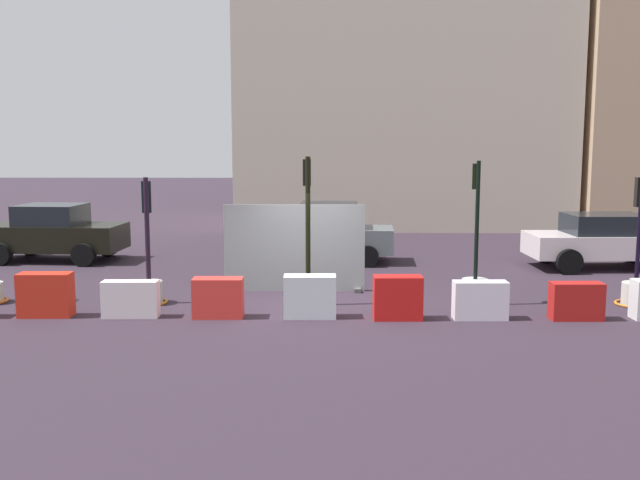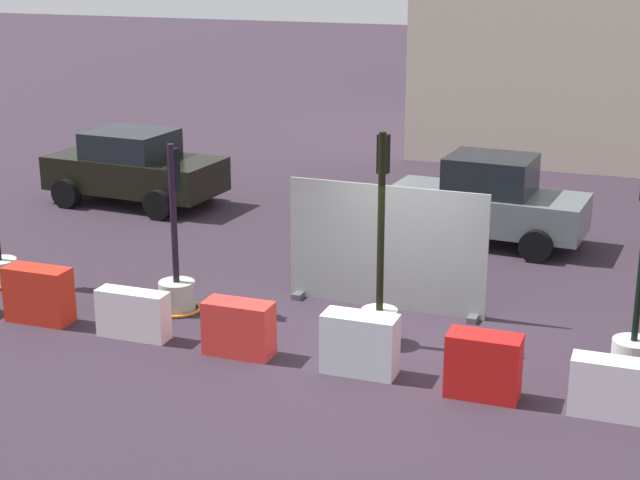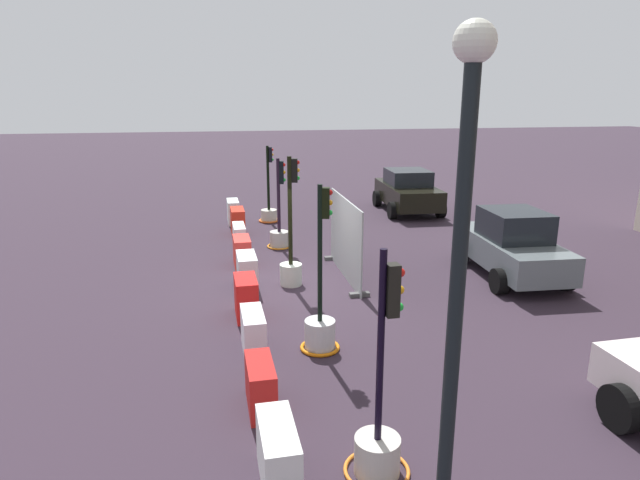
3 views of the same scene
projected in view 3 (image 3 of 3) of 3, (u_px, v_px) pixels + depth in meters
name	position (u px, v px, depth m)	size (l,w,h in m)	color
ground_plane	(293.00, 285.00, 13.97)	(120.00, 120.00, 0.00)	#312531
traffic_light_0	(269.00, 210.00, 20.75)	(0.80, 0.80, 2.90)	beige
traffic_light_1	(280.00, 231.00, 17.27)	(0.80, 0.80, 2.85)	#B4B2A8
traffic_light_2	(291.00, 258.00, 13.79)	(0.57, 0.57, 3.31)	silver
traffic_light_3	(320.00, 324.00, 10.31)	(0.77, 0.77, 3.22)	silver
traffic_light_4	(379.00, 437.00, 6.92)	(0.87, 0.87, 3.04)	beige
construction_barrier_0	(233.00, 212.00, 20.50)	(1.13, 0.44, 0.88)	white
construction_barrier_1	(238.00, 222.00, 18.81)	(1.10, 0.47, 0.92)	red
construction_barrier_2	(239.00, 237.00, 17.13)	(1.16, 0.39, 0.76)	white
construction_barrier_3	(242.00, 252.00, 15.39)	(1.05, 0.49, 0.83)	red
construction_barrier_4	(247.00, 272.00, 13.59)	(1.08, 0.49, 0.88)	silver
construction_barrier_5	(246.00, 298.00, 11.85)	(1.00, 0.49, 0.90)	red
construction_barrier_6	(253.00, 332.00, 10.26)	(1.11, 0.43, 0.79)	white
construction_barrier_7	(261.00, 386.00, 8.40)	(1.06, 0.43, 0.77)	#B31A18
construction_barrier_8	(278.00, 456.00, 6.74)	(1.16, 0.47, 0.82)	silver
car_black_sedan	(408.00, 191.00, 22.41)	(4.20, 2.41, 1.74)	black
car_grey_saloon	(512.00, 245.00, 14.42)	(4.07, 2.22, 1.82)	slate
street_lamp_post	(459.00, 261.00, 4.84)	(0.36, 0.36, 5.36)	black
site_fence_panel	(345.00, 240.00, 14.34)	(3.43, 0.50, 2.13)	#959C9B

